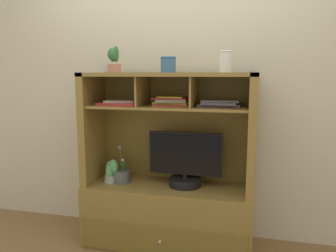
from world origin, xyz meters
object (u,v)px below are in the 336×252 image
Objects in this scene: ceramic_vase at (226,62)px; tv_monitor at (185,165)px; magazine_stack_centre at (172,101)px; accent_vase at (168,64)px; magazine_stack_right at (121,103)px; potted_orchid at (122,176)px; potted_fern at (111,172)px; magazine_stack_left at (219,103)px; media_console at (168,192)px; potted_succulent at (114,61)px.

tv_monitor is at bearing 179.95° from ceramic_vase.
ceramic_vase reaches higher than tv_monitor.
accent_vase is (-0.02, -0.02, 0.29)m from magazine_stack_centre.
ceramic_vase reaches higher than magazine_stack_right.
ceramic_vase is (0.84, 0.03, 0.94)m from potted_orchid.
potted_fern is 0.59× the size of magazine_stack_left.
magazine_stack_left is 2.65× the size of accent_vase.
magazine_stack_centre is at bearing 177.88° from ceramic_vase.
accent_vase is at bearing 3.04° from potted_orchid.
potted_fern is (-0.62, -0.05, -0.09)m from tv_monitor.
ceramic_vase is (0.42, -0.02, 0.30)m from magazine_stack_centre.
magazine_stack_left is (0.40, 0.04, 0.74)m from media_console.
accent_vase is (0.40, 0.02, 0.92)m from potted_orchid.
tv_monitor is 0.63m from potted_fern.
tv_monitor is 1.68× the size of magazine_stack_right.
tv_monitor is at bearing 4.54° from magazine_stack_right.
tv_monitor is 1.94× the size of potted_orchid.
potted_fern is at bearing -174.61° from magazine_stack_left.
magazine_stack_centre is at bearing 45.93° from accent_vase.
tv_monitor is 3.67× the size of ceramic_vase.
media_console is 11.33× the size of accent_vase.
media_console is at bearing -176.14° from tv_monitor.
potted_fern is at bearing -172.11° from magazine_stack_centre.
potted_orchid is (-0.54, -0.03, -0.13)m from tv_monitor.
potted_succulent reaches higher than ceramic_vase.
magazine_stack_centre is at bearing 7.91° from magazine_stack_right.
media_console is at bearing 3.03° from potted_orchid.
magazine_stack_right is 2.83× the size of accent_vase.
accent_vase is at bearing 90.00° from media_console.
potted_succulent reaches higher than accent_vase.
media_console is 0.42m from potted_orchid.
potted_orchid is at bearing -175.80° from magazine_stack_left.
media_console is at bearing -134.01° from magazine_stack_centre.
potted_succulent is at bearing -177.19° from accent_vase.
potted_fern is (-0.48, -0.05, 0.15)m from media_console.
magazine_stack_right is (-0.38, -0.03, 0.74)m from media_console.
potted_succulent is 1.31× the size of ceramic_vase.
tv_monitor reaches higher than potted_fern.
potted_fern is 1.57× the size of accent_vase.
magazine_stack_centre is 0.57m from potted_succulent.
potted_succulent reaches higher than media_console.
media_console is 4.63× the size of potted_orchid.
tv_monitor is 4.75× the size of accent_vase.
magazine_stack_centre is (0.02, 0.02, 0.75)m from media_console.
tv_monitor is 0.52m from magazine_stack_centre.
accent_vase is at bearing 4.79° from magazine_stack_right.
potted_succulent is at bearing 30.74° from potted_fern.
tv_monitor is 3.02× the size of potted_fern.
magazine_stack_centre is at bearing 172.42° from tv_monitor.
potted_succulent reaches higher than potted_orchid.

